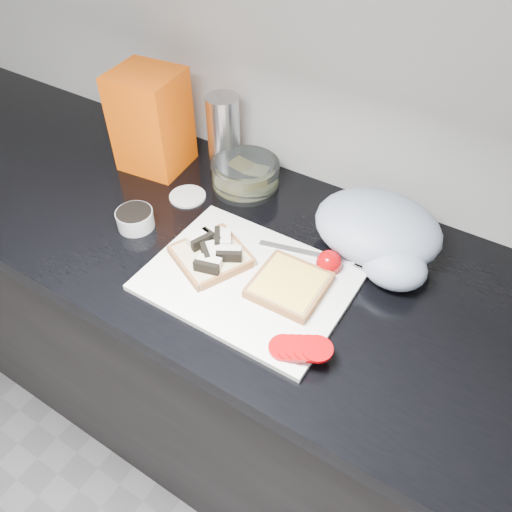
# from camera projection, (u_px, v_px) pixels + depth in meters

# --- Properties ---
(base_cabinet) EXTENTS (3.50, 0.60, 0.86)m
(base_cabinet) POSITION_uv_depth(u_px,v_px,m) (229.00, 354.00, 1.45)
(base_cabinet) COLOR black
(base_cabinet) RESTS_ON ground
(countertop) EXTENTS (3.50, 0.64, 0.04)m
(countertop) POSITION_uv_depth(u_px,v_px,m) (221.00, 240.00, 1.13)
(countertop) COLOR black
(countertop) RESTS_ON base_cabinet
(cutting_board) EXTENTS (0.40, 0.30, 0.01)m
(cutting_board) POSITION_uv_depth(u_px,v_px,m) (248.00, 280.00, 1.01)
(cutting_board) COLOR white
(cutting_board) RESTS_ON countertop
(bread_left) EXTENTS (0.19, 0.19, 0.04)m
(bread_left) POSITION_uv_depth(u_px,v_px,m) (212.00, 254.00, 1.04)
(bread_left) COLOR beige
(bread_left) RESTS_ON cutting_board
(bread_right) EXTENTS (0.14, 0.14, 0.02)m
(bread_right) POSITION_uv_depth(u_px,v_px,m) (289.00, 285.00, 0.98)
(bread_right) COLOR beige
(bread_right) RESTS_ON cutting_board
(tomato_slices) EXTENTS (0.12, 0.09, 0.02)m
(tomato_slices) POSITION_uv_depth(u_px,v_px,m) (300.00, 348.00, 0.87)
(tomato_slices) COLOR #A50307
(tomato_slices) RESTS_ON cutting_board
(knife) EXTENTS (0.20, 0.07, 0.01)m
(knife) POSITION_uv_depth(u_px,v_px,m) (319.00, 255.00, 1.05)
(knife) COLOR silver
(knife) RESTS_ON cutting_board
(seed_tub) EXTENTS (0.08, 0.08, 0.04)m
(seed_tub) POSITION_uv_depth(u_px,v_px,m) (135.00, 218.00, 1.12)
(seed_tub) COLOR #B0B6B5
(seed_tub) RESTS_ON countertop
(tub_lid) EXTENTS (0.09, 0.09, 0.01)m
(tub_lid) POSITION_uv_depth(u_px,v_px,m) (188.00, 196.00, 1.21)
(tub_lid) COLOR silver
(tub_lid) RESTS_ON countertop
(glass_bowl) EXTENTS (0.17, 0.17, 0.07)m
(glass_bowl) POSITION_uv_depth(u_px,v_px,m) (246.00, 175.00, 1.22)
(glass_bowl) COLOR silver
(glass_bowl) RESTS_ON countertop
(bread_bag) EXTENTS (0.17, 0.16, 0.25)m
(bread_bag) POSITION_uv_depth(u_px,v_px,m) (151.00, 121.00, 1.23)
(bread_bag) COLOR #FD4B04
(bread_bag) RESTS_ON countertop
(steel_canister) EXTENTS (0.08, 0.08, 0.19)m
(steel_canister) POSITION_uv_depth(u_px,v_px,m) (224.00, 133.00, 1.24)
(steel_canister) COLOR #B3B3B8
(steel_canister) RESTS_ON countertop
(grocery_bag) EXTENTS (0.28, 0.24, 0.12)m
(grocery_bag) POSITION_uv_depth(u_px,v_px,m) (380.00, 233.00, 1.04)
(grocery_bag) COLOR #A3B3C8
(grocery_bag) RESTS_ON countertop
(whole_tomatoes) EXTENTS (0.05, 0.05, 0.05)m
(whole_tomatoes) POSITION_uv_depth(u_px,v_px,m) (329.00, 263.00, 1.02)
(whole_tomatoes) COLOR #A50307
(whole_tomatoes) RESTS_ON countertop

